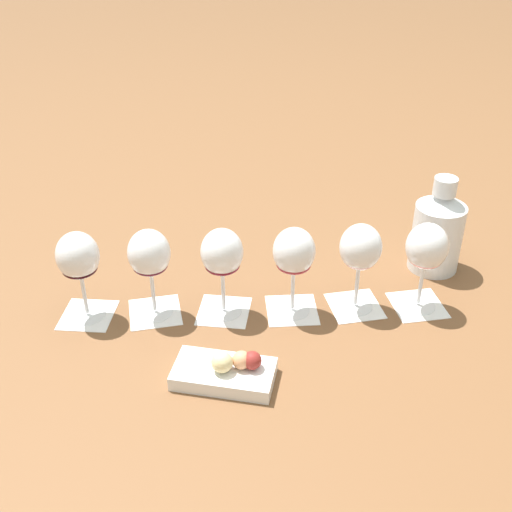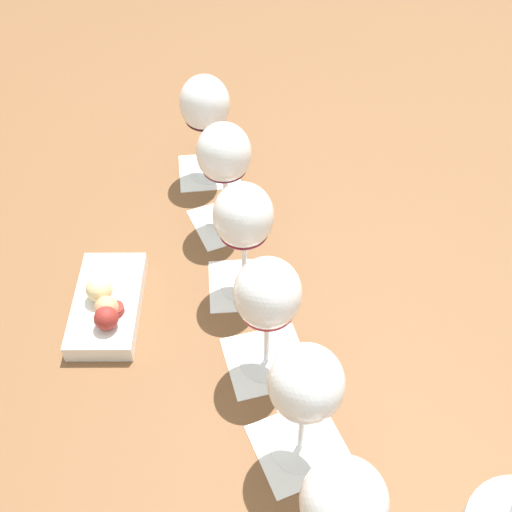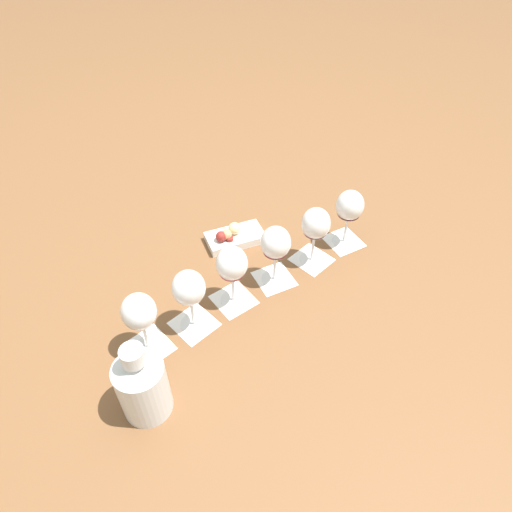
# 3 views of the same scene
# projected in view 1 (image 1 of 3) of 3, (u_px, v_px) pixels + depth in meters

# --- Properties ---
(ground_plane) EXTENTS (8.00, 8.00, 0.00)m
(ground_plane) POSITION_uv_depth(u_px,v_px,m) (255.00, 310.00, 1.22)
(ground_plane) COLOR brown
(tasting_card_0) EXTENTS (0.14, 0.14, 0.00)m
(tasting_card_0) POSITION_uv_depth(u_px,v_px,m) (417.00, 305.00, 1.24)
(tasting_card_0) COLOR white
(tasting_card_0) RESTS_ON ground_plane
(tasting_card_1) EXTENTS (0.14, 0.14, 0.00)m
(tasting_card_1) POSITION_uv_depth(u_px,v_px,m) (355.00, 306.00, 1.23)
(tasting_card_1) COLOR white
(tasting_card_1) RESTS_ON ground_plane
(tasting_card_2) EXTENTS (0.14, 0.14, 0.00)m
(tasting_card_2) POSITION_uv_depth(u_px,v_px,m) (292.00, 310.00, 1.22)
(tasting_card_2) COLOR white
(tasting_card_2) RESTS_ON ground_plane
(tasting_card_3) EXTENTS (0.13, 0.13, 0.00)m
(tasting_card_3) POSITION_uv_depth(u_px,v_px,m) (224.00, 311.00, 1.22)
(tasting_card_3) COLOR white
(tasting_card_3) RESTS_ON ground_plane
(tasting_card_4) EXTENTS (0.14, 0.14, 0.00)m
(tasting_card_4) POSITION_uv_depth(u_px,v_px,m) (155.00, 312.00, 1.22)
(tasting_card_4) COLOR white
(tasting_card_4) RESTS_ON ground_plane
(tasting_card_5) EXTENTS (0.13, 0.13, 0.00)m
(tasting_card_5) POSITION_uv_depth(u_px,v_px,m) (88.00, 315.00, 1.21)
(tasting_card_5) COLOR white
(tasting_card_5) RESTS_ON ground_plane
(wine_glass_0) EXTENTS (0.08, 0.08, 0.18)m
(wine_glass_0) POSITION_uv_depth(u_px,v_px,m) (426.00, 251.00, 1.17)
(wine_glass_0) COLOR white
(wine_glass_0) RESTS_ON tasting_card_0
(wine_glass_1) EXTENTS (0.08, 0.08, 0.18)m
(wine_glass_1) POSITION_uv_depth(u_px,v_px,m) (360.00, 251.00, 1.17)
(wine_glass_1) COLOR white
(wine_glass_1) RESTS_ON tasting_card_1
(wine_glass_2) EXTENTS (0.08, 0.08, 0.18)m
(wine_glass_2) POSITION_uv_depth(u_px,v_px,m) (294.00, 255.00, 1.16)
(wine_glass_2) COLOR white
(wine_glass_2) RESTS_ON tasting_card_2
(wine_glass_3) EXTENTS (0.08, 0.08, 0.18)m
(wine_glass_3) POSITION_uv_depth(u_px,v_px,m) (222.00, 256.00, 1.16)
(wine_glass_3) COLOR white
(wine_glass_3) RESTS_ON tasting_card_3
(wine_glass_4) EXTENTS (0.08, 0.08, 0.18)m
(wine_glass_4) POSITION_uv_depth(u_px,v_px,m) (149.00, 257.00, 1.15)
(wine_glass_4) COLOR white
(wine_glass_4) RESTS_ON tasting_card_4
(wine_glass_5) EXTENTS (0.08, 0.08, 0.18)m
(wine_glass_5) POSITION_uv_depth(u_px,v_px,m) (78.00, 260.00, 1.15)
(wine_glass_5) COLOR white
(wine_glass_5) RESTS_ON tasting_card_5
(ceramic_vase) EXTENTS (0.10, 0.10, 0.21)m
(ceramic_vase) POSITION_uv_depth(u_px,v_px,m) (438.00, 230.00, 1.31)
(ceramic_vase) COLOR silver
(ceramic_vase) RESTS_ON ground_plane
(snack_dish) EXTENTS (0.15, 0.19, 0.06)m
(snack_dish) POSITION_uv_depth(u_px,v_px,m) (227.00, 371.00, 1.05)
(snack_dish) COLOR white
(snack_dish) RESTS_ON ground_plane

